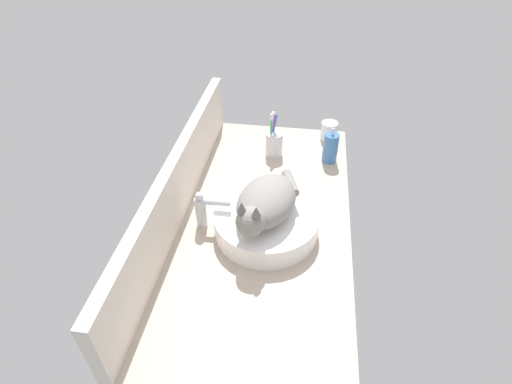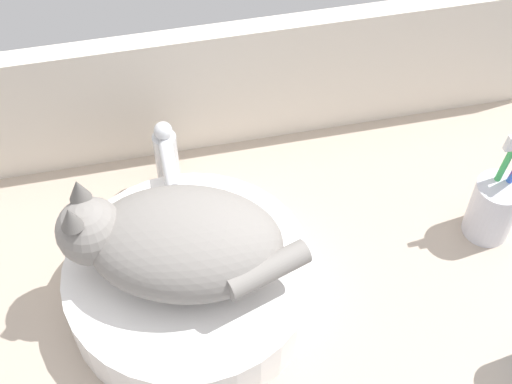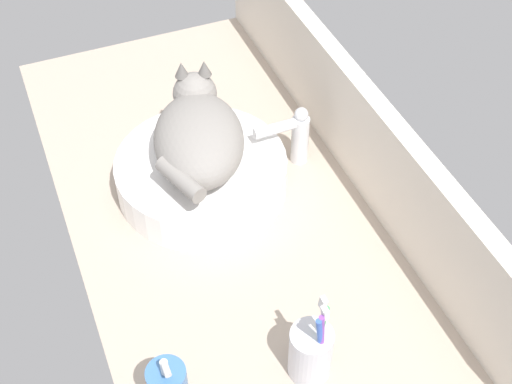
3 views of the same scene
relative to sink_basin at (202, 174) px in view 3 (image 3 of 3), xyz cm
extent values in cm
cube|color=#B2A08E|center=(6.39, 2.32, -5.71)|extent=(123.10, 59.51, 4.00)
cube|color=silver|center=(6.39, 30.28, 7.25)|extent=(123.10, 3.60, 21.92)
cylinder|color=white|center=(0.00, 0.00, 0.00)|extent=(33.63, 33.63, 7.42)
ellipsoid|color=gray|center=(0.00, 0.00, 9.21)|extent=(28.67, 23.13, 11.00)
sphere|color=gray|center=(-11.43, 3.21, 10.71)|extent=(8.80, 8.80, 8.80)
cone|color=#635F5B|center=(-12.99, 1.37, 16.11)|extent=(2.80, 2.80, 3.20)
cone|color=#635F5B|center=(-11.80, 5.60, 16.11)|extent=(2.80, 2.80, 3.20)
cylinder|color=gray|center=(9.19, -6.56, 9.71)|extent=(11.45, 6.55, 3.20)
cylinder|color=silver|center=(-0.11, 21.32, 1.79)|extent=(3.60, 3.60, 11.00)
cylinder|color=silver|center=(-0.09, 16.32, 6.69)|extent=(2.25, 10.01, 2.20)
sphere|color=silver|center=(-0.11, 21.32, 8.49)|extent=(2.80, 2.80, 2.80)
cylinder|color=silver|center=(43.93, -20.28, 9.80)|extent=(1.20, 1.20, 2.80)
cylinder|color=silver|center=(45.13, -20.28, 11.20)|extent=(2.20, 1.00, 1.00)
cylinder|color=silver|center=(45.12, 2.35, 1.32)|extent=(6.91, 6.91, 10.06)
cylinder|color=blue|center=(46.46, 3.21, 5.19)|extent=(2.69, 3.66, 16.92)
cube|color=white|center=(46.46, 3.21, 13.69)|extent=(1.46, 1.18, 2.61)
cylinder|color=green|center=(44.94, 3.67, 5.19)|extent=(2.86, 1.17, 17.00)
cube|color=white|center=(44.94, 3.67, 13.69)|extent=(1.47, 0.84, 2.53)
cylinder|color=purple|center=(46.61, 3.20, 5.19)|extent=(1.77, 2.43, 17.04)
cube|color=white|center=(46.61, 3.20, 13.69)|extent=(1.32, 1.01, 2.52)
camera|label=1|loc=(-92.96, -10.08, 88.33)|focal=28.00mm
camera|label=2|loc=(-2.65, -54.20, 82.20)|focal=50.00mm
camera|label=3|loc=(96.31, -27.84, 98.97)|focal=50.00mm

